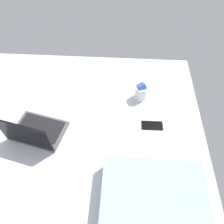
% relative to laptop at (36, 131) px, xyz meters
% --- Properties ---
extents(bed_mattress, '(1.80, 1.40, 0.18)m').
position_rel_laptop_xyz_m(bed_mattress, '(-0.19, -0.12, -0.13)').
color(bed_mattress, '#B7BCC6').
rests_on(bed_mattress, ground).
extents(laptop, '(0.37, 0.30, 0.23)m').
position_rel_laptop_xyz_m(laptop, '(0.00, 0.00, 0.00)').
color(laptop, '#4C4C51').
rests_on(laptop, bed_mattress).
extents(snack_cup, '(0.09, 0.09, 0.15)m').
position_rel_laptop_xyz_m(snack_cup, '(-0.67, -0.37, 0.02)').
color(snack_cup, silver).
rests_on(snack_cup, bed_mattress).
extents(cell_phone, '(0.14, 0.07, 0.01)m').
position_rel_laptop_xyz_m(cell_phone, '(-0.75, -0.12, -0.04)').
color(cell_phone, black).
rests_on(cell_phone, bed_mattress).
extents(pillow, '(0.52, 0.36, 0.13)m').
position_rel_laptop_xyz_m(pillow, '(-0.72, 0.36, 0.02)').
color(pillow, '#8C9EB7').
rests_on(pillow, bed_mattress).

